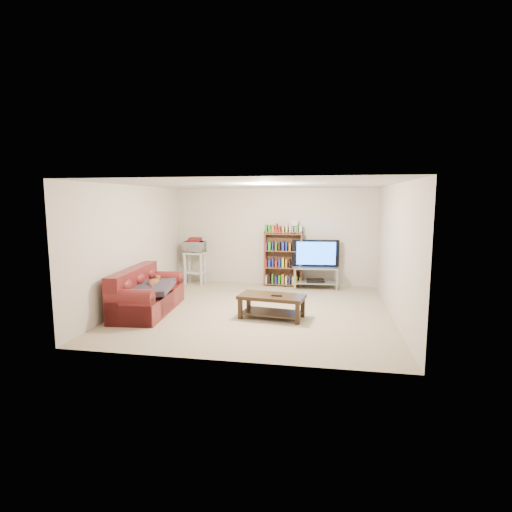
% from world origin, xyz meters
% --- Properties ---
extents(floor, '(5.00, 5.00, 0.00)m').
position_xyz_m(floor, '(0.00, 0.00, 0.00)').
color(floor, '#BCAC8C').
rests_on(floor, ground).
extents(ceiling, '(5.00, 5.00, 0.00)m').
position_xyz_m(ceiling, '(0.00, 0.00, 2.40)').
color(ceiling, white).
rests_on(ceiling, ground).
extents(wall_back, '(5.00, 0.00, 5.00)m').
position_xyz_m(wall_back, '(0.00, 2.50, 1.20)').
color(wall_back, silver).
rests_on(wall_back, ground).
extents(wall_front, '(5.00, 0.00, 5.00)m').
position_xyz_m(wall_front, '(0.00, -2.50, 1.20)').
color(wall_front, silver).
rests_on(wall_front, ground).
extents(wall_left, '(0.00, 5.00, 5.00)m').
position_xyz_m(wall_left, '(-2.50, 0.00, 1.20)').
color(wall_left, silver).
rests_on(wall_left, ground).
extents(wall_right, '(0.00, 5.00, 5.00)m').
position_xyz_m(wall_right, '(2.50, 0.00, 1.20)').
color(wall_right, silver).
rests_on(wall_right, ground).
extents(sofa, '(1.00, 2.00, 0.83)m').
position_xyz_m(sofa, '(-2.09, -0.48, 0.30)').
color(sofa, maroon).
rests_on(sofa, floor).
extents(blanket, '(0.90, 1.08, 0.18)m').
position_xyz_m(blanket, '(-1.91, -0.60, 0.50)').
color(blanket, '#332D39').
rests_on(blanket, sofa).
extents(cat, '(0.25, 0.54, 0.16)m').
position_xyz_m(cat, '(-1.92, -0.42, 0.56)').
color(cat, brown).
rests_on(cat, sofa).
extents(coffee_table, '(1.23, 0.74, 0.42)m').
position_xyz_m(coffee_table, '(0.34, -0.46, 0.29)').
color(coffee_table, black).
rests_on(coffee_table, floor).
extents(remote, '(0.19, 0.06, 0.02)m').
position_xyz_m(remote, '(0.44, -0.53, 0.43)').
color(remote, black).
rests_on(remote, coffee_table).
extents(tv_stand, '(1.08, 0.56, 0.52)m').
position_xyz_m(tv_stand, '(1.04, 2.13, 0.35)').
color(tv_stand, '#999EA3').
rests_on(tv_stand, floor).
extents(television, '(1.13, 0.25, 0.65)m').
position_xyz_m(television, '(1.04, 2.13, 0.84)').
color(television, black).
rests_on(television, tv_stand).
extents(dvd_player, '(0.44, 0.33, 0.06)m').
position_xyz_m(dvd_player, '(1.04, 2.13, 0.19)').
color(dvd_player, black).
rests_on(dvd_player, tv_stand).
extents(bookshelf, '(0.94, 0.30, 1.35)m').
position_xyz_m(bookshelf, '(0.24, 2.30, 0.70)').
color(bookshelf, brown).
rests_on(bookshelf, floor).
extents(shelf_clutter, '(0.69, 0.21, 0.28)m').
position_xyz_m(shelf_clutter, '(0.34, 2.31, 1.45)').
color(shelf_clutter, silver).
rests_on(shelf_clutter, bookshelf).
extents(microwave_stand, '(0.52, 0.39, 0.81)m').
position_xyz_m(microwave_stand, '(-1.97, 2.10, 0.52)').
color(microwave_stand, silver).
rests_on(microwave_stand, floor).
extents(microwave, '(0.52, 0.36, 0.28)m').
position_xyz_m(microwave, '(-1.97, 2.10, 0.95)').
color(microwave, silver).
rests_on(microwave, microwave_stand).
extents(game_boxes, '(0.31, 0.27, 0.05)m').
position_xyz_m(game_boxes, '(-1.97, 2.10, 1.11)').
color(game_boxes, maroon).
rests_on(game_boxes, microwave).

